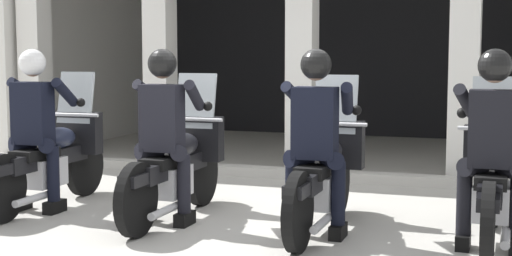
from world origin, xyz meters
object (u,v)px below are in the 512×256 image
Objects in this scene: police_officer_far_left at (35,116)px; police_officer_center_right at (316,126)px; motorcycle_far_left at (53,157)px; police_officer_center_left at (164,121)px; police_officer_far_right at (493,132)px; motorcycle_center_right at (324,173)px; motorcycle_far_right at (492,182)px; motorcycle_center_left at (178,165)px.

police_officer_far_left is 1.00× the size of police_officer_center_right.
police_officer_center_right reaches higher than motorcycle_far_left.
police_officer_center_left is (1.41, -0.35, 0.44)m from motorcycle_far_left.
motorcycle_center_right is at bearing 168.75° from police_officer_far_right.
police_officer_far_left is 0.78× the size of motorcycle_far_right.
police_officer_center_right is at bearing 0.19° from police_officer_center_left.
police_officer_center_left reaches higher than motorcycle_far_left.
motorcycle_far_left is 1.29× the size of police_officer_center_right.
police_officer_far_left is at bearing -176.27° from police_officer_center_right.
motorcycle_far_right is 1.29× the size of police_officer_far_right.
police_officer_center_left is at bearing -11.42° from motorcycle_far_left.
police_officer_far_right is at bearing -5.92° from motorcycle_center_right.
motorcycle_center_left is 1.29× the size of police_officer_center_right.
police_officer_far_right is at bearing 5.43° from police_officer_center_right.
motorcycle_far_left is at bearing 177.85° from motorcycle_center_left.
motorcycle_center_right is at bearing 0.97° from motorcycle_far_left.
motorcycle_center_right is at bearing -179.90° from motorcycle_far_right.
police_officer_center_right is (1.41, -0.29, 0.44)m from motorcycle_center_left.
police_officer_center_right is at bearing -11.14° from motorcycle_center_left.
police_officer_center_left is 2.83m from police_officer_far_right.
police_officer_far_right is at bearing -5.27° from motorcycle_center_left.
motorcycle_center_right and motorcycle_far_right have the same top height.
police_officer_center_left reaches higher than motorcycle_far_right.
motorcycle_far_left is 1.52m from police_officer_center_left.
police_officer_far_left is 0.78× the size of motorcycle_center_right.
police_officer_far_left is 4.27m from motorcycle_far_right.
motorcycle_center_right is at bearing 11.54° from police_officer_center_left.
police_officer_far_left and police_officer_far_right have the same top height.
police_officer_far_right is (2.83, -0.29, 0.44)m from motorcycle_center_left.
police_officer_far_right reaches higher than motorcycle_far_right.
police_officer_center_left is at bearing 179.84° from police_officer_far_right.
motorcycle_center_right is 1.51m from police_officer_far_right.
police_officer_center_left and police_officer_center_right have the same top height.
motorcycle_center_left is 1.00× the size of motorcycle_center_right.
police_officer_far_left is 1.42m from police_officer_center_left.
motorcycle_center_left is 1.29× the size of police_officer_center_left.
police_officer_far_left reaches higher than motorcycle_far_right.
police_officer_center_left is at bearing -0.20° from police_officer_far_left.
motorcycle_far_left is 1.29× the size of police_officer_center_left.
motorcycle_center_right is 1.41m from motorcycle_far_right.
motorcycle_far_right is (1.41, 0.00, 0.00)m from motorcycle_center_right.
police_officer_center_right is 1.51m from motorcycle_far_right.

